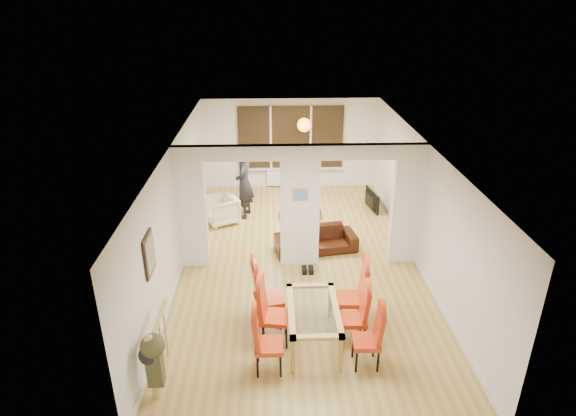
{
  "coord_description": "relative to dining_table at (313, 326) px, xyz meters",
  "views": [
    {
      "loc": [
        -0.58,
        -8.93,
        5.26
      ],
      "look_at": [
        -0.22,
        0.6,
        1.0
      ],
      "focal_mm": 30.0,
      "sensor_mm": 36.0,
      "label": 1
    }
  ],
  "objects": [
    {
      "name": "dining_chair_rc",
      "position": [
        0.68,
        0.51,
        0.24
      ],
      "size": [
        0.49,
        0.49,
        1.17
      ],
      "primitive_type": null,
      "rotation": [
        0.0,
        0.0,
        -0.06
      ],
      "color": "#B93313",
      "rests_on": "floor"
    },
    {
      "name": "bay_window_blinds",
      "position": [
        -0.07,
        7.05,
        1.16
      ],
      "size": [
        3.0,
        0.08,
        1.8
      ],
      "primitive_type": "cube",
      "color": "black",
      "rests_on": "room_walls"
    },
    {
      "name": "dining_chair_lc",
      "position": [
        -0.71,
        0.54,
        0.25
      ],
      "size": [
        0.55,
        0.55,
        1.18
      ],
      "primitive_type": null,
      "rotation": [
        0.0,
        0.0,
        0.18
      ],
      "color": "#B93313",
      "rests_on": "floor"
    },
    {
      "name": "dining_chair_rb",
      "position": [
        0.65,
        0.01,
        0.18
      ],
      "size": [
        0.43,
        0.43,
        1.04
      ],
      "primitive_type": null,
      "rotation": [
        0.0,
        0.0,
        -0.03
      ],
      "color": "#B93313",
      "rests_on": "floor"
    },
    {
      "name": "dining_table",
      "position": [
        0.0,
        0.0,
        0.0
      ],
      "size": [
        0.82,
        1.46,
        0.68
      ],
      "primitive_type": null,
      "color": "#B09041",
      "rests_on": "floor"
    },
    {
      "name": "dining_chair_la",
      "position": [
        -0.72,
        -0.59,
        0.19
      ],
      "size": [
        0.43,
        0.43,
        1.06
      ],
      "primitive_type": null,
      "rotation": [
        0.0,
        0.0,
        0.01
      ],
      "color": "#B93313",
      "rests_on": "floor"
    },
    {
      "name": "person",
      "position": [
        -1.32,
        4.99,
        0.58
      ],
      "size": [
        0.75,
        0.57,
        1.84
      ],
      "primitive_type": "imported",
      "rotation": [
        0.0,
        0.0,
        -1.77
      ],
      "color": "black",
      "rests_on": "floor"
    },
    {
      "name": "television",
      "position": [
        1.93,
        5.29,
        -0.08
      ],
      "size": [
        0.9,
        0.27,
        0.52
      ],
      "primitive_type": "imported",
      "rotation": [
        0.0,
        0.0,
        1.75
      ],
      "color": "black",
      "rests_on": "floor"
    },
    {
      "name": "dining_chair_lb",
      "position": [
        -0.62,
        0.06,
        0.22
      ],
      "size": [
        0.52,
        0.52,
        1.13
      ],
      "primitive_type": null,
      "rotation": [
        0.0,
        0.0,
        -0.17
      ],
      "color": "#B93313",
      "rests_on": "floor"
    },
    {
      "name": "pillar_photo",
      "position": [
        -0.07,
        2.51,
        1.26
      ],
      "size": [
        0.3,
        0.03,
        0.25
      ],
      "primitive_type": "cube",
      "color": "#4C8CD8",
      "rests_on": "divider_wall"
    },
    {
      "name": "shoes",
      "position": [
        0.08,
        2.2,
        -0.29
      ],
      "size": [
        0.24,
        0.26,
        0.1
      ],
      "primitive_type": null,
      "color": "black",
      "rests_on": "floor"
    },
    {
      "name": "bottle",
      "position": [
        0.06,
        4.81,
        0.04
      ],
      "size": [
        0.07,
        0.07,
        0.3
      ],
      "primitive_type": "cylinder",
      "color": "#143F19",
      "rests_on": "coffee_table"
    },
    {
      "name": "pendant_light",
      "position": [
        0.23,
        5.91,
        1.81
      ],
      "size": [
        0.36,
        0.36,
        0.36
      ],
      "primitive_type": "sphere",
      "color": "orange",
      "rests_on": "room_walls"
    },
    {
      "name": "room_walls",
      "position": [
        -0.07,
        2.61,
        0.96
      ],
      "size": [
        5.0,
        9.0,
        2.6
      ],
      "primitive_type": null,
      "color": "silver",
      "rests_on": "floor"
    },
    {
      "name": "bowl",
      "position": [
        0.09,
        4.82,
        -0.08
      ],
      "size": [
        0.21,
        0.21,
        0.05
      ],
      "primitive_type": "imported",
      "color": "#332411",
      "rests_on": "coffee_table"
    },
    {
      "name": "stair_newel",
      "position": [
        -2.32,
        -0.59,
        0.21
      ],
      "size": [
        0.4,
        1.2,
        1.1
      ],
      "primitive_type": null,
      "color": "tan",
      "rests_on": "floor"
    },
    {
      "name": "coffee_table",
      "position": [
        0.09,
        4.92,
        -0.22
      ],
      "size": [
        1.11,
        0.73,
        0.24
      ],
      "primitive_type": null,
      "rotation": [
        0.0,
        0.0,
        -0.23
      ],
      "color": "#332411",
      "rests_on": "floor"
    },
    {
      "name": "divider_wall",
      "position": [
        -0.07,
        2.61,
        0.96
      ],
      "size": [
        5.0,
        0.18,
        2.6
      ],
      "primitive_type": "cube",
      "color": "white",
      "rests_on": "floor"
    },
    {
      "name": "armchair",
      "position": [
        -1.89,
        4.63,
        0.0
      ],
      "size": [
        0.99,
        1.0,
        0.68
      ],
      "primitive_type": "imported",
      "rotation": [
        0.0,
        0.0,
        -1.11
      ],
      "color": "beige",
      "rests_on": "floor"
    },
    {
      "name": "sofa",
      "position": [
        0.33,
        3.12,
        -0.08
      ],
      "size": [
        1.88,
        0.99,
        0.52
      ],
      "primitive_type": "imported",
      "rotation": [
        0.0,
        0.0,
        0.17
      ],
      "color": "black",
      "rests_on": "floor"
    },
    {
      "name": "dining_chair_ra",
      "position": [
        0.76,
        -0.53,
        0.17
      ],
      "size": [
        0.43,
        0.43,
        1.02
      ],
      "primitive_type": null,
      "rotation": [
        0.0,
        0.0,
        -0.05
      ],
      "color": "#B93313",
      "rests_on": "floor"
    },
    {
      "name": "floor",
      "position": [
        -0.07,
        2.61,
        -0.34
      ],
      "size": [
        5.0,
        9.0,
        0.01
      ],
      "primitive_type": "cube",
      "color": "tan",
      "rests_on": "ground"
    },
    {
      "name": "wall_poster",
      "position": [
        -2.54,
        0.21,
        1.26
      ],
      "size": [
        0.04,
        0.52,
        0.67
      ],
      "primitive_type": "cube",
      "color": "gray",
      "rests_on": "room_walls"
    },
    {
      "name": "radiator",
      "position": [
        -0.07,
        7.01,
        -0.04
      ],
      "size": [
        1.4,
        0.08,
        0.5
      ],
      "primitive_type": "cube",
      "color": "white",
      "rests_on": "floor"
    }
  ]
}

